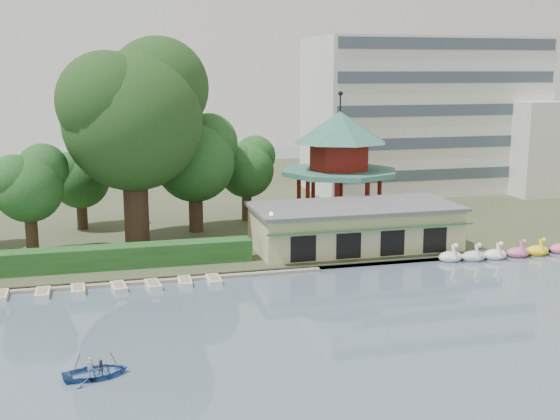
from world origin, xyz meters
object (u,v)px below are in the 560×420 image
object	(u,v)px
big_tree	(134,110)
boathouse	(354,226)
pavilion	(339,156)
dock	(107,283)
rowboat_with_passengers	(96,368)

from	to	relation	value
big_tree	boathouse	bearing A→B (deg)	-18.30
pavilion	big_tree	distance (m)	21.80
dock	pavilion	distance (m)	29.14
pavilion	rowboat_with_passengers	world-z (taller)	pavilion
pavilion	rowboat_with_passengers	bearing A→B (deg)	-128.05
dock	boathouse	xyz separation A→B (m)	(22.00, 4.77, 2.25)
boathouse	big_tree	bearing A→B (deg)	161.70
dock	rowboat_with_passengers	distance (m)	16.93
dock	pavilion	bearing A→B (deg)	31.66
dock	boathouse	bearing A→B (deg)	12.24
dock	big_tree	xyz separation A→B (m)	(3.17, 11.00, 12.54)
dock	pavilion	world-z (taller)	pavilion
big_tree	rowboat_with_passengers	xyz separation A→B (m)	(-3.99, -27.91, -12.16)
boathouse	pavilion	size ratio (longest dim) A/B	1.38
dock	big_tree	distance (m)	16.98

